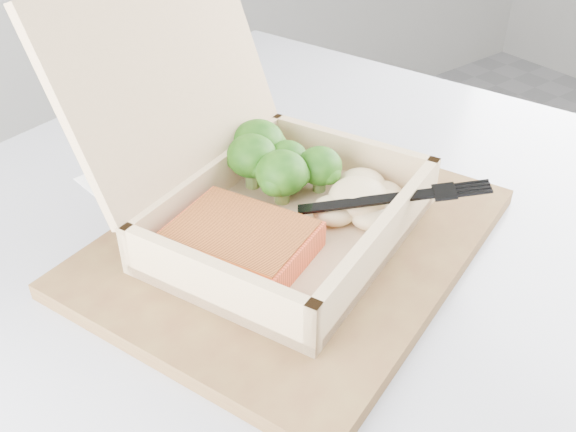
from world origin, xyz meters
TOP-DOWN VIEW (x-y plane):
  - cafe_table at (-0.24, 0.64)m, footprint 1.05×1.05m
  - serving_tray at (-0.25, 0.68)m, footprint 0.42×0.38m
  - takeout_container at (-0.26, 0.72)m, footprint 0.30×0.31m
  - salmon_fillet at (-0.30, 0.67)m, footprint 0.12×0.14m
  - broccoli_pile at (-0.21, 0.74)m, footprint 0.11×0.11m
  - mashed_potatoes at (-0.19, 0.66)m, footprint 0.09×0.08m
  - plastic_fork at (-0.22, 0.65)m, footprint 0.14×0.12m
  - receipt at (-0.31, 0.84)m, footprint 0.09×0.15m

SIDE VIEW (x-z plane):
  - cafe_table at x=-0.24m, z-range 0.18..0.93m
  - receipt at x=-0.31m, z-range 0.75..0.75m
  - serving_tray at x=-0.25m, z-range 0.75..0.76m
  - salmon_fillet at x=-0.30m, z-range 0.77..0.79m
  - mashed_potatoes at x=-0.19m, z-range 0.77..0.80m
  - broccoli_pile at x=-0.21m, z-range 0.77..0.81m
  - plastic_fork at x=-0.22m, z-range 0.79..0.81m
  - takeout_container at x=-0.26m, z-range 0.71..0.92m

